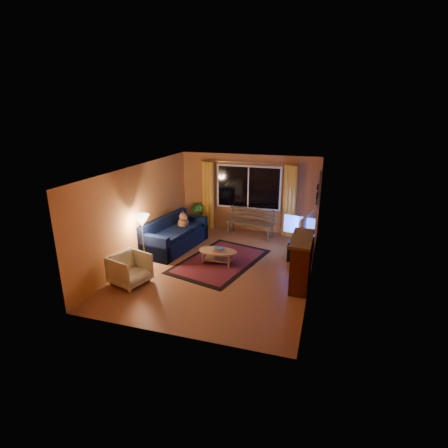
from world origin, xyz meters
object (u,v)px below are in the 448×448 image
(armchair, at_px, (130,268))
(floor_lamp, at_px, (143,240))
(bench, at_px, (250,230))
(sofa, at_px, (175,233))
(coffee_table, at_px, (218,257))
(tv_console, at_px, (301,245))

(armchair, bearing_deg, floor_lamp, 29.40)
(bench, xyz_separation_m, floor_lamp, (-2.17, -2.79, 0.43))
(sofa, distance_m, coffee_table, 1.69)
(armchair, bearing_deg, sofa, 14.69)
(sofa, bearing_deg, tv_console, 18.40)
(tv_console, bearing_deg, sofa, -161.65)
(armchair, height_order, floor_lamp, floor_lamp)
(bench, height_order, coffee_table, bench)
(floor_lamp, height_order, coffee_table, floor_lamp)
(sofa, xyz_separation_m, armchair, (-0.07, -2.30, -0.05))
(bench, relative_size, coffee_table, 1.45)
(armchair, bearing_deg, tv_console, -34.88)
(coffee_table, relative_size, tv_console, 0.80)
(bench, xyz_separation_m, armchair, (-1.92, -3.89, 0.17))
(floor_lamp, relative_size, tv_console, 1.01)
(sofa, distance_m, armchair, 2.30)
(sofa, bearing_deg, armchair, -82.77)
(sofa, height_order, armchair, sofa)
(floor_lamp, height_order, tv_console, floor_lamp)
(bench, xyz_separation_m, coffee_table, (-0.32, -2.26, -0.04))
(sofa, distance_m, tv_console, 3.59)
(bench, distance_m, floor_lamp, 3.56)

